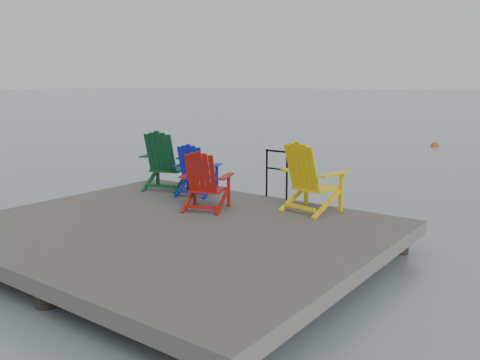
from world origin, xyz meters
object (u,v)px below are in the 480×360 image
Objects in this scene: handrail at (277,169)px; chair_yellow at (310,177)px; chair_blue at (195,170)px; chair_green at (165,160)px; chair_red at (205,181)px; buoy_b at (435,146)px.

handrail is 1.09m from chair_yellow.
chair_yellow is (2.36, 0.19, 0.09)m from chair_blue.
chair_red is at bearing -45.26° from chair_green.
chair_yellow reaches higher than buoy_b.
chair_green is (-2.22, -0.64, 0.05)m from handrail.
chair_green is 1.01× the size of chair_yellow.
chair_red reaches higher than handrail.
chair_green is 3.39× the size of buoy_b.
chair_yellow is 14.65m from buoy_b.
chair_yellow is at bearing -27.26° from handrail.
chair_green reaches higher than handrail.
handrail is at bearing 161.15° from chair_yellow.
buoy_b is (-0.59, 15.44, -1.00)m from chair_red.
chair_green is 0.84m from chair_blue.
chair_blue reaches higher than buoy_b.
chair_green is at bearing -163.86° from handrail.
chair_green is 3.20m from chair_yellow.
handrail is 14.04m from buoy_b.
chair_blue is 0.84× the size of chair_yellow.
chair_yellow is at bearing -17.28° from chair_green.
chair_yellow is (1.45, 0.97, 0.08)m from chair_red.
handrail is at bearing 50.61° from chair_red.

